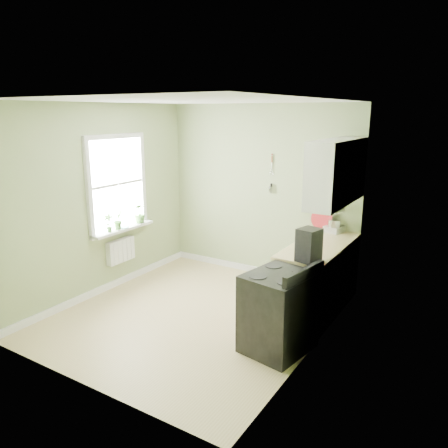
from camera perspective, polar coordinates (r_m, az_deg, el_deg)
The scene contains 21 objects.
floor at distance 5.85m, azimuth -3.81°, elevation -11.81°, with size 3.20×3.60×0.02m, color tan.
ceiling at distance 5.25m, azimuth -4.32°, elevation 15.90°, with size 3.20×3.60×0.02m, color white.
wall_back at distance 6.90m, azimuth 4.77°, elevation 4.19°, with size 3.20×0.02×2.70m, color #9BAC75.
wall_left at distance 6.44m, azimuth -15.77°, elevation 2.95°, with size 0.02×3.60×2.70m, color #9BAC75.
wall_right at distance 4.66m, azimuth 12.26°, elevation -1.12°, with size 0.02×3.60×2.70m, color #9BAC75.
base_cabinets at distance 5.94m, azimuth 12.26°, elevation -7.00°, with size 0.60×1.60×0.87m, color white.
countertop at distance 5.80m, azimuth 12.40°, elevation -2.79°, with size 0.64×1.60×0.04m, color #DDC887.
upper_cabinets at distance 5.65m, azimuth 14.57°, elevation 6.62°, with size 0.35×1.40×0.80m, color white.
window at distance 6.59m, azimuth -13.82°, elevation 5.09°, with size 0.06×1.14×1.44m.
window_sill at distance 6.68m, azimuth -13.04°, elevation -0.63°, with size 0.18×1.14×0.04m, color white.
radiator at distance 6.76m, azimuth -13.36°, elevation -3.39°, with size 0.12×0.50×0.35m, color white.
wall_utensils at distance 6.76m, azimuth 6.21°, elevation 5.77°, with size 0.02×0.14×0.58m.
stove at distance 4.91m, azimuth 7.14°, elevation -11.29°, with size 0.75×0.82×1.01m.
stand_mixer at distance 6.43m, azimuth 14.50°, elevation 0.70°, with size 0.29×0.39×0.44m.
kettle at distance 5.85m, azimuth 11.22°, elevation -1.45°, with size 0.18×0.10×0.18m.
coffee_maker at distance 5.07m, azimuth 10.98°, elevation -2.81°, with size 0.27×0.29×0.39m.
red_tray at distance 6.48m, azimuth 12.64°, elevation 0.66°, with size 0.32×0.32×0.02m, color maroon.
jar at distance 5.82m, azimuth 10.11°, elevation -1.98°, with size 0.07×0.07×0.08m.
plant_a at distance 6.44m, azimuth -14.84°, elevation 0.14°, with size 0.14×0.10×0.27m, color #386524.
plant_b at distance 6.56m, azimuth -13.68°, elevation 0.52°, with size 0.16×0.13×0.28m, color #386524.
plant_c at distance 6.88m, azimuth -10.98°, elevation 1.39°, with size 0.17×0.17×0.30m, color #386524.
Camera 1 is at (3.08, -4.25, 2.57)m, focal length 35.00 mm.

